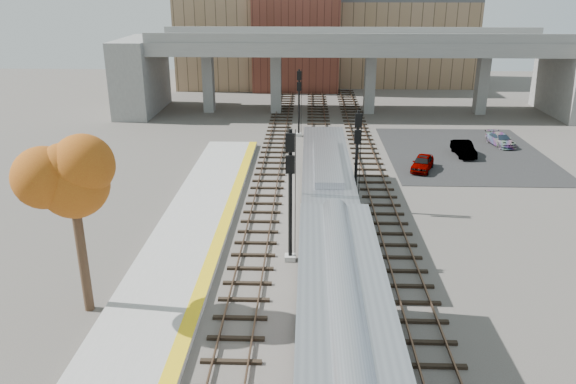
% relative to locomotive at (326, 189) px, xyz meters
% --- Properties ---
extents(ground, '(160.00, 160.00, 0.00)m').
position_rel_locomotive_xyz_m(ground, '(-1.00, -11.97, -2.28)').
color(ground, '#47423D').
rests_on(ground, ground).
extents(platform, '(4.50, 60.00, 0.35)m').
position_rel_locomotive_xyz_m(platform, '(-8.25, -11.97, -2.10)').
color(platform, '#9E9E99').
rests_on(platform, ground).
extents(yellow_strip, '(0.70, 60.00, 0.01)m').
position_rel_locomotive_xyz_m(yellow_strip, '(-6.35, -11.97, -1.92)').
color(yellow_strip, yellow).
rests_on(yellow_strip, platform).
extents(tracks, '(10.70, 95.00, 0.25)m').
position_rel_locomotive_xyz_m(tracks, '(-0.07, 0.53, -2.20)').
color(tracks, black).
rests_on(tracks, ground).
extents(overpass, '(54.00, 12.00, 9.50)m').
position_rel_locomotive_xyz_m(overpass, '(3.92, 33.03, 3.53)').
color(overpass, slate).
rests_on(overpass, ground).
extents(buildings_far, '(43.00, 21.00, 20.60)m').
position_rel_locomotive_xyz_m(buildings_far, '(0.26, 54.60, 5.60)').
color(buildings_far, '#957656').
rests_on(buildings_far, ground).
extents(parking_lot, '(14.00, 18.00, 0.04)m').
position_rel_locomotive_xyz_m(parking_lot, '(13.00, 16.03, -2.26)').
color(parking_lot, black).
rests_on(parking_lot, ground).
extents(locomotive, '(3.02, 19.05, 4.10)m').
position_rel_locomotive_xyz_m(locomotive, '(0.00, 0.00, 0.00)').
color(locomotive, '#A8AAB2').
rests_on(locomotive, ground).
extents(signal_mast_near, '(0.60, 0.64, 7.44)m').
position_rel_locomotive_xyz_m(signal_mast_near, '(-2.10, -5.48, 1.49)').
color(signal_mast_near, '#9E9E99').
rests_on(signal_mast_near, ground).
extents(signal_mast_mid, '(0.60, 0.64, 6.85)m').
position_rel_locomotive_xyz_m(signal_mast_mid, '(2.00, 1.97, 1.09)').
color(signal_mast_mid, '#9E9E99').
rests_on(signal_mast_mid, ground).
extents(signal_mast_far, '(0.60, 0.64, 6.65)m').
position_rel_locomotive_xyz_m(signal_mast_far, '(-2.10, 21.60, 0.95)').
color(signal_mast_far, '#9E9E99').
rests_on(signal_mast_far, ground).
extents(tree, '(3.60, 3.60, 9.16)m').
position_rel_locomotive_xyz_m(tree, '(-11.38, -10.75, 4.51)').
color(tree, '#382619').
rests_on(tree, ground).
extents(car_a, '(2.67, 3.96, 1.25)m').
position_rel_locomotive_xyz_m(car_a, '(8.22, 10.92, -1.61)').
color(car_a, '#99999E').
rests_on(car_a, parking_lot).
extents(car_b, '(1.51, 3.94, 1.28)m').
position_rel_locomotive_xyz_m(car_b, '(12.65, 15.22, -1.60)').
color(car_b, '#99999E').
rests_on(car_b, parking_lot).
extents(car_c, '(2.30, 4.10, 1.12)m').
position_rel_locomotive_xyz_m(car_c, '(17.04, 18.76, -1.68)').
color(car_c, '#99999E').
rests_on(car_c, parking_lot).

